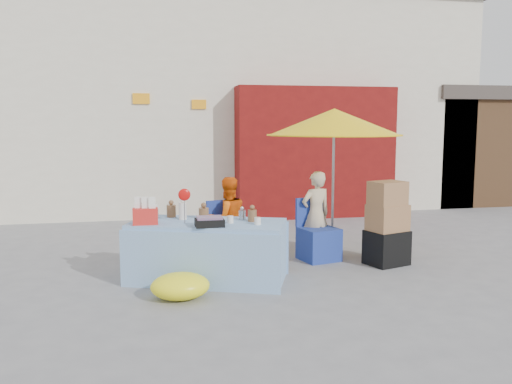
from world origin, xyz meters
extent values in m
plane|color=slate|center=(0.00, 0.00, 0.00)|extent=(80.00, 80.00, 0.00)
cube|color=silver|center=(0.00, 7.00, 2.25)|extent=(12.00, 5.00, 4.50)
cube|color=#3F3833|center=(0.00, 7.00, 4.70)|extent=(12.20, 5.20, 0.40)
cube|color=maroon|center=(2.20, 4.20, 1.30)|extent=(3.20, 0.60, 2.60)
cube|color=#4C331E|center=(6.50, 6.00, 1.20)|extent=(2.60, 3.00, 2.40)
cube|color=#3F3833|center=(6.50, 6.00, 2.55)|extent=(2.80, 3.20, 0.30)
cube|color=#FD9F15|center=(-1.20, 4.48, 2.35)|extent=(0.32, 0.04, 0.20)
cube|color=#FD9F15|center=(-0.10, 4.48, 2.25)|extent=(0.28, 0.04, 0.18)
cube|color=#8EBAE4|center=(-0.46, 0.15, 0.36)|extent=(1.99, 1.41, 0.72)
cube|color=#8EBAE4|center=(-0.61, -0.25, 0.33)|extent=(1.75, 0.69, 0.67)
cube|color=#8EBAE4|center=(-0.31, 0.54, 0.33)|extent=(1.75, 0.69, 0.67)
cylinder|color=white|center=(-1.08, 0.54, 0.80)|extent=(0.14, 0.14, 0.17)
cylinder|color=brown|center=(-0.87, 0.56, 0.79)|extent=(0.15, 0.15, 0.15)
cylinder|color=white|center=(-0.74, 0.36, 0.82)|extent=(0.12, 0.12, 0.21)
cylinder|color=brown|center=(-0.48, 0.36, 0.78)|extent=(0.16, 0.16, 0.13)
cylinder|color=#B2B2B7|center=(-0.03, 0.21, 0.77)|extent=(0.11, 0.11, 0.11)
cylinder|color=brown|center=(0.06, 0.05, 0.79)|extent=(0.14, 0.14, 0.14)
cylinder|color=white|center=(-0.21, 0.00, 0.76)|extent=(0.10, 0.10, 0.09)
cylinder|color=white|center=(0.08, -0.16, 0.76)|extent=(0.10, 0.10, 0.09)
sphere|color=brown|center=(-1.23, 0.34, 0.79)|extent=(0.14, 0.14, 0.14)
ellipsoid|color=red|center=(-0.74, 0.10, 1.06)|extent=(0.15, 0.10, 0.14)
cube|color=red|center=(-1.19, 0.12, 0.81)|extent=(0.32, 0.23, 0.19)
cube|color=black|center=(-0.47, -0.15, 0.76)|extent=(0.39, 0.33, 0.09)
cube|color=navy|center=(-0.10, 0.80, 0.23)|extent=(0.58, 0.56, 0.45)
cube|color=navy|center=(-0.15, 1.01, 0.65)|extent=(0.48, 0.16, 0.40)
cube|color=navy|center=(1.15, 0.80, 0.23)|extent=(0.58, 0.56, 0.45)
cube|color=navy|center=(1.10, 1.01, 0.65)|extent=(0.48, 0.16, 0.40)
imported|color=#F15D0C|center=(-0.10, 0.95, 0.58)|extent=(0.66, 0.57, 1.17)
imported|color=#CCB690|center=(1.15, 0.95, 0.61)|extent=(0.50, 0.39, 1.22)
cylinder|color=gray|center=(1.45, 1.10, 1.00)|extent=(0.04, 0.04, 2.00)
cone|color=yellow|center=(1.45, 1.10, 1.90)|extent=(1.90, 1.90, 0.38)
cylinder|color=yellow|center=(1.45, 1.10, 1.72)|extent=(1.90, 1.90, 0.02)
cube|color=black|center=(1.97, 0.39, 0.23)|extent=(0.61, 0.55, 0.46)
cube|color=#946943|center=(1.97, 0.39, 0.64)|extent=(0.57, 0.50, 0.35)
cube|color=#946943|center=(1.95, 0.37, 0.97)|extent=(0.52, 0.45, 0.31)
ellipsoid|color=#FEF81A|center=(-0.84, -0.51, 0.14)|extent=(0.76, 0.67, 0.29)
camera|label=1|loc=(-1.20, -6.20, 1.89)|focal=38.00mm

